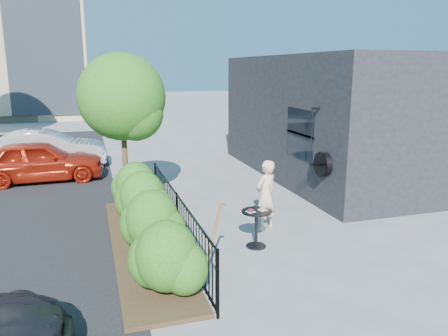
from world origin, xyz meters
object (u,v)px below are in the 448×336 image
object	(u,v)px
cafe_table	(256,222)
patio_tree	(125,102)
car_silver	(46,149)
woman	(266,195)
car_red	(39,161)
shovel	(211,246)

from	to	relation	value
cafe_table	patio_tree	bearing A→B (deg)	122.97
car_silver	patio_tree	bearing A→B (deg)	-154.08
cafe_table	car_silver	bearing A→B (deg)	117.37
woman	car_silver	bearing A→B (deg)	-83.97
patio_tree	car_red	bearing A→B (deg)	124.74
cafe_table	woman	world-z (taller)	woman
car_red	car_silver	size ratio (longest dim) A/B	0.93
patio_tree	cafe_table	size ratio (longest dim) A/B	4.74
cafe_table	car_silver	size ratio (longest dim) A/B	0.19
shovel	car_silver	bearing A→B (deg)	108.81
shovel	car_red	xyz separation A→B (m)	(-3.49, 8.12, 0.07)
patio_tree	car_red	size ratio (longest dim) A/B	0.99
cafe_table	car_red	world-z (taller)	car_red
cafe_table	shovel	world-z (taller)	shovel
cafe_table	car_red	xyz separation A→B (m)	(-4.75, 7.07, 0.14)
cafe_table	shovel	size ratio (longest dim) A/B	0.60
woman	shovel	xyz separation A→B (m)	(-1.82, -1.92, -0.20)
shovel	car_red	size ratio (longest dim) A/B	0.35
cafe_table	car_silver	xyz separation A→B (m)	(-4.72, 9.12, 0.17)
cafe_table	woman	xyz separation A→B (m)	(0.56, 0.87, 0.27)
car_red	woman	bearing A→B (deg)	-141.51
woman	car_red	distance (m)	8.16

